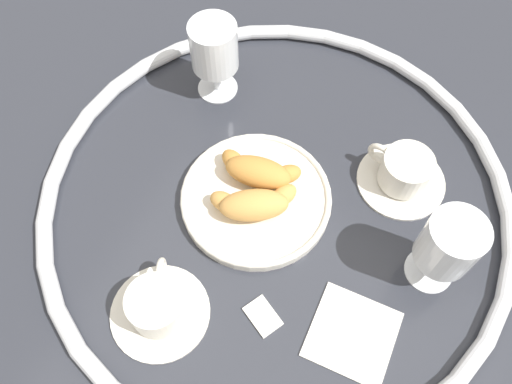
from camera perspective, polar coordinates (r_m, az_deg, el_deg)
ground_plane at (r=0.81m, az=2.17°, el=-1.16°), size 2.20×2.20×0.00m
table_chrome_rim at (r=0.80m, az=2.20°, el=-0.76°), size 0.71×0.71×0.02m
pastry_plate at (r=0.80m, az=0.00°, el=-0.67°), size 0.23×0.23×0.02m
croissant_large at (r=0.76m, az=-0.25°, el=-1.27°), size 0.12×0.11×0.04m
croissant_small at (r=0.79m, az=0.29°, el=2.26°), size 0.13×0.08×0.04m
coffee_cup_near at (r=0.83m, az=15.54°, el=2.01°), size 0.14×0.14×0.06m
coffee_cup_far at (r=0.73m, az=-10.50°, el=-12.01°), size 0.14×0.14×0.06m
juice_glass_left at (r=0.72m, az=19.86°, el=-5.65°), size 0.08×0.08×0.14m
juice_glass_right at (r=0.86m, az=-4.52°, el=15.00°), size 0.08×0.08×0.14m
sugar_packet at (r=0.74m, az=0.74°, el=-13.12°), size 0.06×0.05×0.01m
folded_napkin at (r=0.74m, az=10.31°, el=-14.74°), size 0.12×0.12×0.01m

